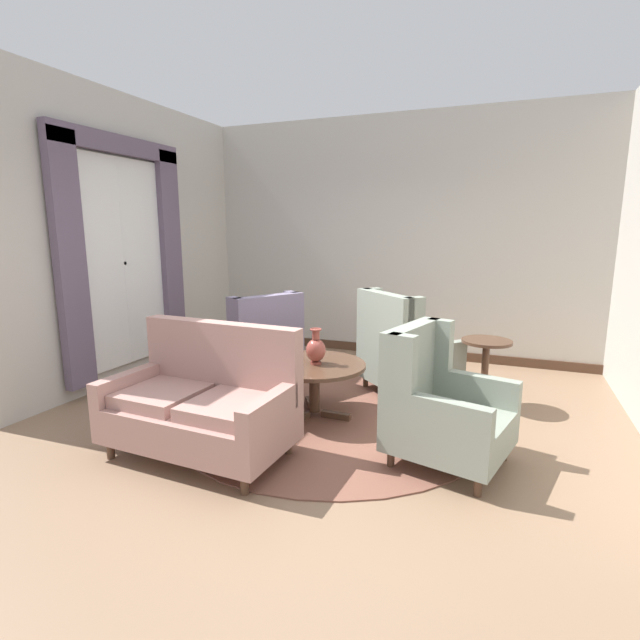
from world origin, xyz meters
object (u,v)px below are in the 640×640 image
armchair_near_sideboard (439,406)px  armchair_back_corner (258,346)px  armchair_beside_settee (402,353)px  side_table (485,366)px  settee (203,403)px  porcelain_vase (316,349)px  coffee_table (314,372)px

armchair_near_sideboard → armchair_back_corner: armchair_back_corner is taller
armchair_near_sideboard → armchair_back_corner: bearing=77.3°
armchair_beside_settee → side_table: armchair_beside_settee is taller
settee → armchair_back_corner: (-0.43, 1.66, 0.03)m
armchair_near_sideboard → settee: bearing=122.1°
settee → armchair_beside_settee: bearing=61.5°
armchair_near_sideboard → porcelain_vase: bearing=83.7°
coffee_table → side_table: bearing=30.8°
porcelain_vase → settee: 1.17m
coffee_table → settee: bearing=-117.4°
armchair_back_corner → porcelain_vase: bearing=85.6°
settee → side_table: size_ratio=2.16×
armchair_near_sideboard → armchair_back_corner: size_ratio=0.92×
coffee_table → armchair_beside_settee: (0.64, 0.90, 0.02)m
armchair_beside_settee → armchair_near_sideboard: bearing=155.5°
porcelain_vase → armchair_near_sideboard: (1.19, -0.45, -0.22)m
porcelain_vase → armchair_near_sideboard: bearing=-20.8°
armchair_beside_settee → armchair_back_corner: (-1.59, -0.26, -0.02)m
porcelain_vase → armchair_back_corner: bearing=145.9°
coffee_table → armchair_beside_settee: armchair_beside_settee is taller
armchair_beside_settee → side_table: size_ratio=1.74×
porcelain_vase → side_table: porcelain_vase is taller
coffee_table → armchair_near_sideboard: size_ratio=0.93×
side_table → armchair_near_sideboard: bearing=-101.3°
coffee_table → armchair_back_corner: (-0.95, 0.65, 0.01)m
settee → armchair_beside_settee: size_ratio=1.24×
settee → armchair_near_sideboard: armchair_near_sideboard is taller
coffee_table → settee: settee is taller
armchair_beside_settee → armchair_near_sideboard: (0.57, -1.37, -0.02)m
coffee_table → settee: 1.14m
porcelain_vase → armchair_back_corner: armchair_back_corner is taller
coffee_table → armchair_near_sideboard: armchair_near_sideboard is taller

